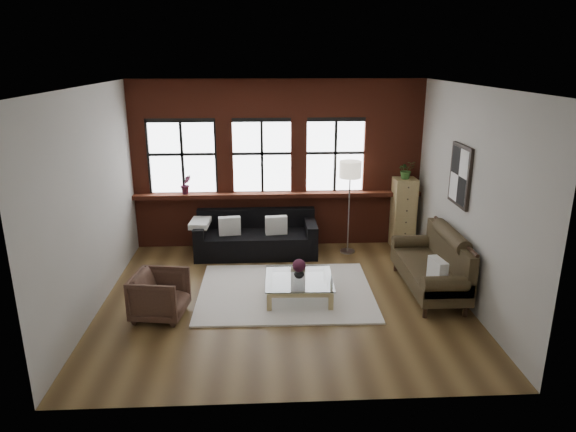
{
  "coord_description": "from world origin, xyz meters",
  "views": [
    {
      "loc": [
        -0.3,
        -7.2,
        3.6
      ],
      "look_at": [
        0.1,
        0.6,
        1.15
      ],
      "focal_mm": 32.0,
      "sensor_mm": 36.0,
      "label": 1
    }
  ],
  "objects_px": {
    "dark_sofa": "(256,233)",
    "drawer_chest": "(403,213)",
    "coffee_table": "(299,288)",
    "vintage_settee": "(429,261)",
    "floor_lamp": "(349,204)",
    "vase": "(299,273)",
    "armchair": "(160,295)"
  },
  "relations": [
    {
      "from": "drawer_chest",
      "to": "vintage_settee",
      "type": "bearing_deg",
      "value": -93.34
    },
    {
      "from": "floor_lamp",
      "to": "dark_sofa",
      "type": "bearing_deg",
      "value": -179.97
    },
    {
      "from": "vintage_settee",
      "to": "floor_lamp",
      "type": "xyz_separation_m",
      "value": [
        -0.99,
        1.77,
        0.44
      ]
    },
    {
      "from": "vintage_settee",
      "to": "vase",
      "type": "relative_size",
      "value": 11.84
    },
    {
      "from": "armchair",
      "to": "drawer_chest",
      "type": "bearing_deg",
      "value": -49.27
    },
    {
      "from": "coffee_table",
      "to": "floor_lamp",
      "type": "distance_m",
      "value": 2.31
    },
    {
      "from": "vintage_settee",
      "to": "coffee_table",
      "type": "height_order",
      "value": "vintage_settee"
    },
    {
      "from": "armchair",
      "to": "drawer_chest",
      "type": "height_order",
      "value": "drawer_chest"
    },
    {
      "from": "armchair",
      "to": "vase",
      "type": "bearing_deg",
      "value": -67.6
    },
    {
      "from": "vase",
      "to": "drawer_chest",
      "type": "height_order",
      "value": "drawer_chest"
    },
    {
      "from": "coffee_table",
      "to": "vintage_settee",
      "type": "bearing_deg",
      "value": 3.14
    },
    {
      "from": "vintage_settee",
      "to": "coffee_table",
      "type": "bearing_deg",
      "value": -176.86
    },
    {
      "from": "vintage_settee",
      "to": "floor_lamp",
      "type": "bearing_deg",
      "value": 119.29
    },
    {
      "from": "coffee_table",
      "to": "floor_lamp",
      "type": "relative_size",
      "value": 0.54
    },
    {
      "from": "coffee_table",
      "to": "floor_lamp",
      "type": "bearing_deg",
      "value": 60.44
    },
    {
      "from": "dark_sofa",
      "to": "vintage_settee",
      "type": "xyz_separation_m",
      "value": [
        2.73,
        -1.77,
        0.11
      ]
    },
    {
      "from": "vintage_settee",
      "to": "armchair",
      "type": "distance_m",
      "value": 4.14
    },
    {
      "from": "vase",
      "to": "floor_lamp",
      "type": "bearing_deg",
      "value": 60.44
    },
    {
      "from": "dark_sofa",
      "to": "coffee_table",
      "type": "height_order",
      "value": "dark_sofa"
    },
    {
      "from": "dark_sofa",
      "to": "armchair",
      "type": "xyz_separation_m",
      "value": [
        -1.35,
        -2.38,
        -0.07
      ]
    },
    {
      "from": "coffee_table",
      "to": "floor_lamp",
      "type": "xyz_separation_m",
      "value": [
        1.07,
        1.88,
        0.79
      ]
    },
    {
      "from": "vase",
      "to": "drawer_chest",
      "type": "xyz_separation_m",
      "value": [
        2.18,
        2.14,
        0.27
      ]
    },
    {
      "from": "vintage_settee",
      "to": "vase",
      "type": "xyz_separation_m",
      "value": [
        -2.06,
        -0.11,
        -0.1
      ]
    },
    {
      "from": "vase",
      "to": "vintage_settee",
      "type": "bearing_deg",
      "value": 3.14
    },
    {
      "from": "armchair",
      "to": "floor_lamp",
      "type": "relative_size",
      "value": 0.38
    },
    {
      "from": "armchair",
      "to": "drawer_chest",
      "type": "distance_m",
      "value": 4.98
    },
    {
      "from": "coffee_table",
      "to": "drawer_chest",
      "type": "xyz_separation_m",
      "value": [
        2.18,
        2.14,
        0.52
      ]
    },
    {
      "from": "armchair",
      "to": "vintage_settee",
      "type": "bearing_deg",
      "value": -72.88
    },
    {
      "from": "coffee_table",
      "to": "floor_lamp",
      "type": "height_order",
      "value": "floor_lamp"
    },
    {
      "from": "coffee_table",
      "to": "drawer_chest",
      "type": "relative_size",
      "value": 0.75
    },
    {
      "from": "vase",
      "to": "drawer_chest",
      "type": "relative_size",
      "value": 0.12
    },
    {
      "from": "dark_sofa",
      "to": "drawer_chest",
      "type": "distance_m",
      "value": 2.88
    }
  ]
}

